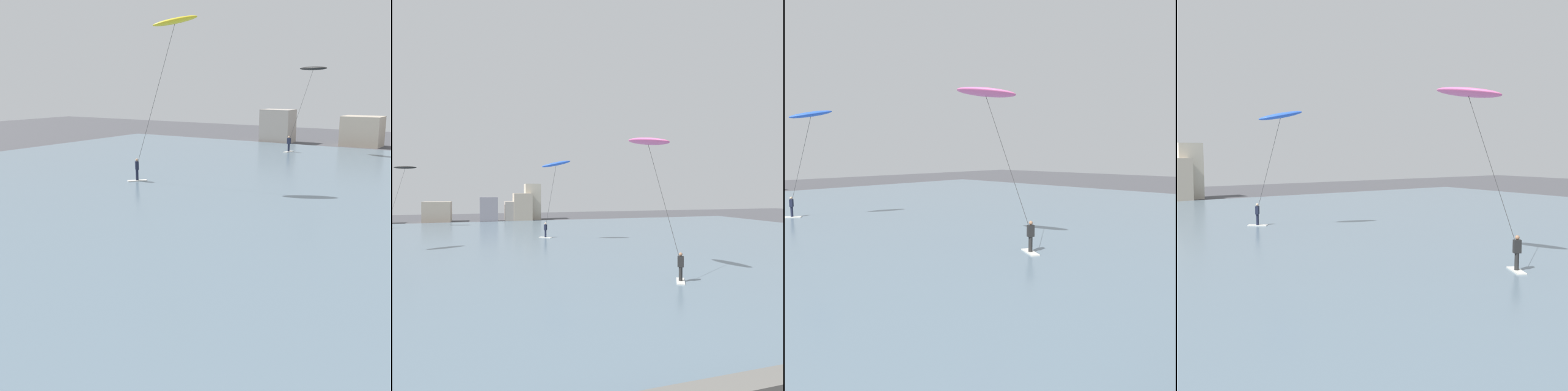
# 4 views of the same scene
# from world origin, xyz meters

# --- Properties ---
(water_bay) EXTENTS (84.00, 52.00, 0.10)m
(water_bay) POSITION_xyz_m (0.00, 31.03, 0.05)
(water_bay) COLOR slate
(water_bay) RESTS_ON ground
(kitesurfer_blue) EXTENTS (3.12, 4.60, 8.31)m
(kitesurfer_blue) POSITION_xyz_m (3.05, 32.19, 7.16)
(kitesurfer_blue) COLOR silver
(kitesurfer_blue) RESTS_ON water_bay
(kitesurfer_pink) EXTENTS (2.50, 4.81, 8.66)m
(kitesurfer_pink) POSITION_xyz_m (6.02, 16.94, 7.61)
(kitesurfer_pink) COLOR silver
(kitesurfer_pink) RESTS_ON water_bay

